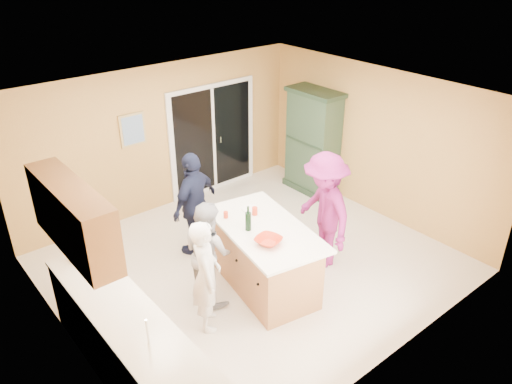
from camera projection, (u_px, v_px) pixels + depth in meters
floor at (253, 264)px, 7.65m from camera, size 5.50×5.50×0.00m
ceiling at (252, 99)px, 6.45m from camera, size 5.50×5.00×0.10m
wall_back at (162, 139)px, 8.76m from camera, size 5.50×0.10×2.60m
wall_front at (400, 270)px, 5.34m from camera, size 5.50×0.10×2.60m
wall_left at (59, 260)px, 5.49m from camera, size 0.10×5.00×2.60m
wall_right at (376, 142)px, 8.60m from camera, size 0.10×5.00×2.60m
left_cabinet_run at (137, 358)px, 5.33m from camera, size 0.65×3.05×1.24m
upper_cabinets at (73, 217)px, 5.19m from camera, size 0.35×1.60×0.75m
sliding_door at (213, 138)px, 9.44m from camera, size 1.90×0.07×2.10m
framed_picture at (133, 130)px, 8.29m from camera, size 0.46×0.04×0.56m
kitchen_island at (264, 259)px, 6.96m from camera, size 1.33×2.01×0.98m
green_hutch at (313, 143)px, 9.45m from camera, size 0.57×1.09×2.00m
woman_white at (206, 276)px, 6.13m from camera, size 0.60×0.67×1.53m
woman_grey at (208, 252)px, 6.63m from camera, size 0.56×0.72×1.47m
woman_navy at (195, 204)px, 7.60m from camera, size 1.06×0.73×1.68m
woman_magenta at (324, 211)px, 7.27m from camera, size 0.98×1.31×1.81m
serving_bowl at (268, 241)px, 6.35m from camera, size 0.41×0.41×0.08m
tulip_vase at (75, 247)px, 5.99m from camera, size 0.26×0.22×0.42m
tumbler_near at (226, 215)px, 6.93m from camera, size 0.08×0.08×0.09m
tumbler_far at (255, 211)px, 7.00m from camera, size 0.10×0.10×0.12m
wine_bottle at (248, 221)px, 6.60m from camera, size 0.08×0.08×0.36m
white_plate at (250, 209)px, 7.16m from camera, size 0.31×0.31×0.02m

